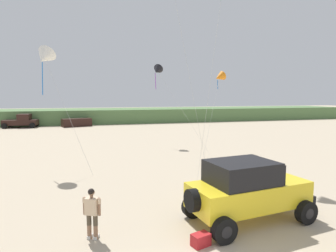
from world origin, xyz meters
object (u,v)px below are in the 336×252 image
(kite_white_parafoil, at_px, (219,77))
(distant_sedan, at_px, (77,122))
(cooler_box, at_px, (201,240))
(kite_pink_ribbon, at_px, (44,57))
(person_watching, at_px, (92,211))
(distant_pickup, at_px, (21,121))
(jeep, at_px, (247,189))
(kite_yellow_diamond, at_px, (157,71))

(kite_white_parafoil, bearing_deg, distant_sedan, 120.49)
(cooler_box, distance_m, kite_pink_ribbon, 14.21)
(cooler_box, bearing_deg, distant_sedan, 80.48)
(person_watching, relative_size, cooler_box, 2.98)
(distant_pickup, height_order, kite_white_parafoil, kite_white_parafoil)
(cooler_box, bearing_deg, kite_pink_ribbon, 99.86)
(cooler_box, relative_size, distant_sedan, 0.13)
(cooler_box, relative_size, distant_pickup, 0.12)
(person_watching, xyz_separation_m, distant_pickup, (-9.75, 35.97, 0.00))
(jeep, relative_size, kite_yellow_diamond, 0.66)
(jeep, relative_size, kite_white_parafoil, 0.73)
(person_watching, relative_size, distant_sedan, 0.40)
(kite_pink_ribbon, bearing_deg, distant_pickup, 105.28)
(jeep, bearing_deg, cooler_box, -152.32)
(jeep, relative_size, kite_pink_ribbon, 0.65)
(distant_pickup, relative_size, distant_sedan, 1.12)
(kite_pink_ribbon, bearing_deg, kite_yellow_diamond, 40.05)
(kite_white_parafoil, bearing_deg, cooler_box, -116.99)
(cooler_box, bearing_deg, distant_pickup, 91.44)
(cooler_box, distance_m, distant_pickup, 39.49)
(distant_sedan, bearing_deg, kite_yellow_diamond, -83.68)
(person_watching, bearing_deg, cooler_box, -22.45)
(jeep, distance_m, kite_pink_ribbon, 13.99)
(cooler_box, bearing_deg, kite_white_parafoil, 45.29)
(kite_white_parafoil, bearing_deg, person_watching, -128.45)
(distant_sedan, bearing_deg, distant_pickup, 159.32)
(distant_sedan, bearing_deg, person_watching, -104.26)
(jeep, bearing_deg, distant_sedan, 102.01)
(kite_white_parafoil, bearing_deg, kite_pink_ribbon, -163.99)
(distant_pickup, bearing_deg, kite_yellow_diamond, -49.97)
(distant_sedan, xyz_separation_m, kite_yellow_diamond, (8.22, -18.48, 6.34))
(jeep, height_order, distant_sedan, jeep)
(distant_pickup, xyz_separation_m, kite_pink_ribbon, (7.16, -26.20, 5.97))
(kite_yellow_diamond, relative_size, kite_pink_ribbon, 0.99)
(jeep, height_order, cooler_box, jeep)
(kite_yellow_diamond, xyz_separation_m, kite_white_parafoil, (4.71, -3.47, -0.75))
(cooler_box, distance_m, kite_white_parafoil, 17.81)
(jeep, height_order, kite_yellow_diamond, kite_yellow_diamond)
(distant_pickup, height_order, kite_pink_ribbon, kite_pink_ribbon)
(jeep, height_order, kite_pink_ribbon, kite_pink_ribbon)
(person_watching, xyz_separation_m, cooler_box, (3.20, -1.32, -0.75))
(distant_pickup, xyz_separation_m, kite_white_parafoil, (20.57, -22.35, 5.26))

